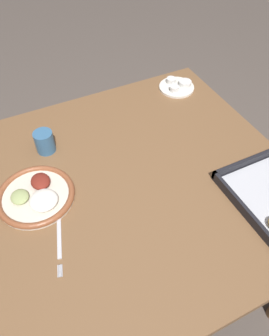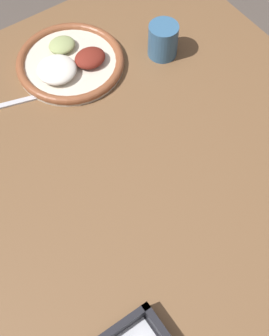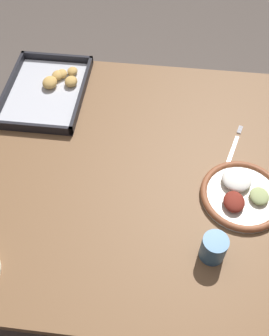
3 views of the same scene
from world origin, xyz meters
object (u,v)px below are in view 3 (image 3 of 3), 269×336
(baking_tray, at_px, (49,89))
(dinner_plate, at_px, (242,194))
(fork, at_px, (232,150))
(drinking_cup, at_px, (214,248))

(baking_tray, bearing_deg, dinner_plate, -119.32)
(fork, xyz_separation_m, baking_tray, (0.21, 0.66, 0.01))
(baking_tray, bearing_deg, fork, -107.45)
(drinking_cup, bearing_deg, baking_tray, 45.60)
(dinner_plate, distance_m, baking_tray, 0.78)
(fork, relative_size, baking_tray, 0.54)
(dinner_plate, bearing_deg, drinking_cup, 156.05)
(fork, distance_m, baking_tray, 0.69)
(baking_tray, xyz_separation_m, drinking_cup, (-0.58, -0.59, 0.03))
(fork, relative_size, drinking_cup, 2.54)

